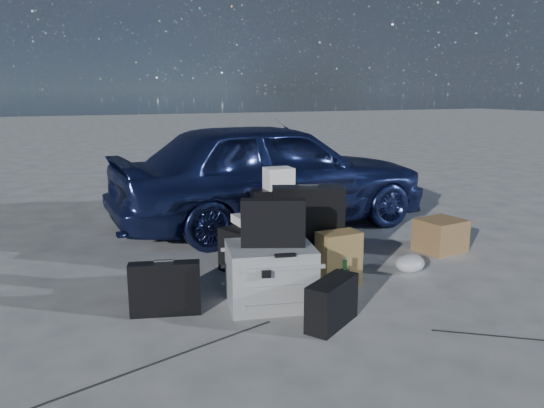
# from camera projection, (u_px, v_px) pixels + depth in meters

# --- Properties ---
(ground) EXTENTS (60.00, 60.00, 0.00)m
(ground) POSITION_uv_depth(u_px,v_px,m) (340.00, 295.00, 3.93)
(ground) COLOR silver
(ground) RESTS_ON ground
(car) EXTENTS (3.56, 1.59, 1.19)m
(car) POSITION_uv_depth(u_px,v_px,m) (271.00, 173.00, 5.82)
(car) COLOR navy
(car) RESTS_ON ground
(pelican_case) EXTENTS (0.68, 0.59, 0.43)m
(pelican_case) POSITION_uv_depth(u_px,v_px,m) (270.00, 275.00, 3.74)
(pelican_case) COLOR #A9ADAE
(pelican_case) RESTS_ON ground
(laptop_bag) EXTENTS (0.45, 0.27, 0.33)m
(laptop_bag) POSITION_uv_depth(u_px,v_px,m) (273.00, 223.00, 3.65)
(laptop_bag) COLOR black
(laptop_bag) RESTS_ON pelican_case
(briefcase) EXTENTS (0.48, 0.22, 0.37)m
(briefcase) POSITION_uv_depth(u_px,v_px,m) (165.00, 289.00, 3.56)
(briefcase) COLOR black
(briefcase) RESTS_ON ground
(suitcase_left) EXTENTS (0.61, 0.40, 0.74)m
(suitcase_left) POSITION_uv_depth(u_px,v_px,m) (308.00, 232.00, 4.27)
(suitcase_left) COLOR black
(suitcase_left) RESTS_ON ground
(suitcase_right) EXTENTS (0.51, 0.26, 0.59)m
(suitcase_right) POSITION_uv_depth(u_px,v_px,m) (278.00, 220.00, 4.98)
(suitcase_right) COLOR black
(suitcase_right) RESTS_ON ground
(white_carton) EXTENTS (0.26, 0.21, 0.20)m
(white_carton) POSITION_uv_depth(u_px,v_px,m) (279.00, 178.00, 4.91)
(white_carton) COLOR white
(white_carton) RESTS_ON suitcase_right
(duffel_bag) EXTENTS (0.80, 0.57, 0.37)m
(duffel_bag) POSITION_uv_depth(u_px,v_px,m) (263.00, 244.00, 4.58)
(duffel_bag) COLOR black
(duffel_bag) RESTS_ON ground
(flat_box_white) EXTENTS (0.43, 0.33, 0.07)m
(flat_box_white) POSITION_uv_depth(u_px,v_px,m) (260.00, 219.00, 4.55)
(flat_box_white) COLOR white
(flat_box_white) RESTS_ON duffel_bag
(flat_box_black) EXTENTS (0.30, 0.25, 0.06)m
(flat_box_black) POSITION_uv_depth(u_px,v_px,m) (259.00, 212.00, 4.54)
(flat_box_black) COLOR black
(flat_box_black) RESTS_ON flat_box_white
(kraft_bag) EXTENTS (0.33, 0.21, 0.43)m
(kraft_bag) POSITION_uv_depth(u_px,v_px,m) (339.00, 259.00, 4.09)
(kraft_bag) COLOR olive
(kraft_bag) RESTS_ON ground
(cardboard_box) EXTENTS (0.45, 0.41, 0.30)m
(cardboard_box) POSITION_uv_depth(u_px,v_px,m) (440.00, 235.00, 5.00)
(cardboard_box) COLOR olive
(cardboard_box) RESTS_ON ground
(plastic_bag) EXTENTS (0.34, 0.32, 0.15)m
(plastic_bag) POSITION_uv_depth(u_px,v_px,m) (410.00, 263.00, 4.42)
(plastic_bag) COLOR silver
(plastic_bag) RESTS_ON ground
(messenger_bag) EXTENTS (0.45, 0.38, 0.31)m
(messenger_bag) POSITION_uv_depth(u_px,v_px,m) (332.00, 303.00, 3.41)
(messenger_bag) COLOR black
(messenger_bag) RESTS_ON ground
(green_bottle) EXTENTS (0.09, 0.09, 0.30)m
(green_bottle) POSITION_uv_depth(u_px,v_px,m) (344.00, 279.00, 3.85)
(green_bottle) COLOR black
(green_bottle) RESTS_ON ground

